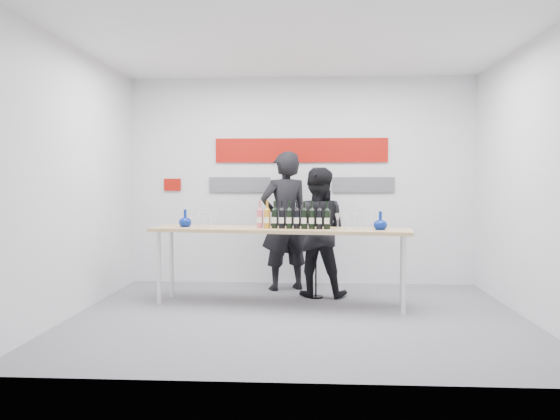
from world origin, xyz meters
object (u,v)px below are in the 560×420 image
Objects in this scene: presenter_left at (285,221)px; mic_stand at (316,260)px; presenter_right at (317,232)px; tasting_table at (280,234)px.

presenter_left is 1.20× the size of mic_stand.
presenter_right reaches higher than mic_stand.
presenter_right is (0.43, -0.39, -0.11)m from presenter_left.
tasting_table is 1.89× the size of presenter_right.
presenter_left reaches higher than mic_stand.
mic_stand is at bearing 52.19° from tasting_table.
mic_stand is (0.44, 0.45, -0.38)m from tasting_table.
presenter_right is at bearing 78.30° from mic_stand.
presenter_left reaches higher than presenter_right.
presenter_left is 0.82m from mic_stand.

